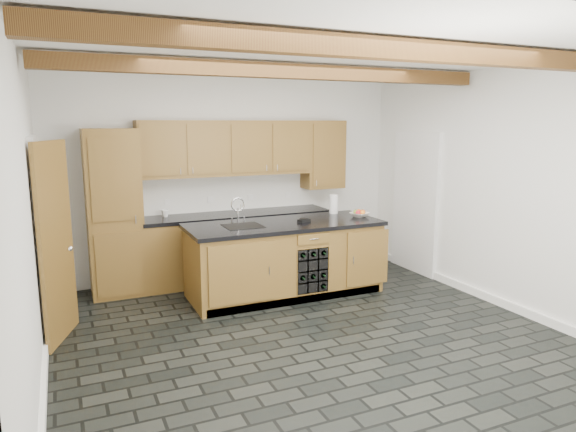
% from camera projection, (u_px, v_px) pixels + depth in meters
% --- Properties ---
extents(ground, '(5.00, 5.00, 0.00)m').
position_uv_depth(ground, '(308.00, 334.00, 5.33)').
color(ground, black).
rests_on(ground, ground).
extents(room_shell, '(5.01, 5.00, 5.00)m').
position_uv_depth(room_shell, '(280.00, 183.00, 5.50)').
color(room_shell, white).
rests_on(room_shell, ground).
extents(back_cabinetry, '(3.65, 0.62, 2.20)m').
position_uv_depth(back_cabinetry, '(212.00, 211.00, 7.01)').
color(back_cabinetry, olive).
rests_on(back_cabinetry, ground).
extents(island, '(2.48, 0.96, 0.93)m').
position_uv_depth(island, '(285.00, 259.00, 6.52)').
color(island, olive).
rests_on(island, ground).
extents(faucet, '(0.45, 0.40, 0.34)m').
position_uv_depth(faucet, '(242.00, 223.00, 6.25)').
color(faucet, black).
rests_on(faucet, island).
extents(kitchen_scale, '(0.18, 0.14, 0.05)m').
position_uv_depth(kitchen_scale, '(304.00, 220.00, 6.49)').
color(kitchen_scale, black).
rests_on(kitchen_scale, island).
extents(fruit_bowl, '(0.31, 0.31, 0.06)m').
position_uv_depth(fruit_bowl, '(360.00, 215.00, 6.84)').
color(fruit_bowl, beige).
rests_on(fruit_bowl, island).
extents(fruit_cluster, '(0.16, 0.17, 0.07)m').
position_uv_depth(fruit_cluster, '(360.00, 212.00, 6.84)').
color(fruit_cluster, '#CD461B').
rests_on(fruit_cluster, fruit_bowl).
extents(paper_towel, '(0.12, 0.12, 0.26)m').
position_uv_depth(paper_towel, '(334.00, 204.00, 7.09)').
color(paper_towel, white).
rests_on(paper_towel, island).
extents(mug, '(0.11, 0.11, 0.10)m').
position_uv_depth(mug, '(165.00, 213.00, 6.83)').
color(mug, white).
rests_on(mug, back_cabinetry).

